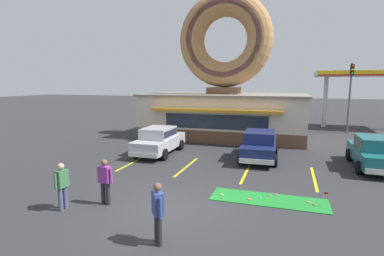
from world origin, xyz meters
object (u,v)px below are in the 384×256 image
(pedestrian_hooded_kid, at_px, (105,180))
(pedestrian_leather_jacket_man, at_px, (62,184))
(traffic_light_pole, at_px, (350,89))
(golf_ball, at_px, (260,198))
(putting_flag_pin, at_px, (325,196))
(pedestrian_blue_sweater_man, at_px, (158,210))
(trash_bin, at_px, (150,133))
(car_silver, at_px, (159,139))
(car_teal, at_px, (375,151))
(car_navy, at_px, (259,144))

(pedestrian_hooded_kid, bearing_deg, pedestrian_leather_jacket_man, -142.98)
(pedestrian_leather_jacket_man, xyz_separation_m, traffic_light_pole, (11.80, 19.93, 2.83))
(golf_ball, xyz_separation_m, putting_flag_pin, (2.14, -0.11, 0.39))
(pedestrian_blue_sweater_man, bearing_deg, trash_bin, 116.70)
(car_silver, xyz_separation_m, pedestrian_blue_sweater_man, (4.15, -9.32, 0.05))
(putting_flag_pin, bearing_deg, car_teal, 64.39)
(car_navy, distance_m, car_teal, 5.57)
(car_silver, relative_size, pedestrian_leather_jacket_man, 2.87)
(putting_flag_pin, relative_size, pedestrian_leather_jacket_man, 0.34)
(car_teal, bearing_deg, trash_bin, 165.30)
(trash_bin, height_order, traffic_light_pole, traffic_light_pole)
(car_silver, height_order, pedestrian_blue_sweater_man, pedestrian_blue_sweater_man)
(golf_ball, relative_size, pedestrian_hooded_kid, 0.03)
(golf_ball, height_order, trash_bin, trash_bin)
(pedestrian_hooded_kid, height_order, trash_bin, pedestrian_hooded_kid)
(golf_ball, relative_size, pedestrian_leather_jacket_man, 0.03)
(pedestrian_hooded_kid, height_order, traffic_light_pole, traffic_light_pole)
(pedestrian_blue_sweater_man, bearing_deg, car_silver, 114.02)
(traffic_light_pole, bearing_deg, car_silver, -136.02)
(golf_ball, bearing_deg, pedestrian_leather_jacket_man, -154.56)
(car_silver, bearing_deg, pedestrian_blue_sweater_man, -65.98)
(golf_ball, distance_m, pedestrian_blue_sweater_man, 4.63)
(car_navy, relative_size, trash_bin, 4.74)
(putting_flag_pin, height_order, pedestrian_hooded_kid, pedestrian_hooded_kid)
(car_silver, height_order, pedestrian_hooded_kid, pedestrian_hooded_kid)
(pedestrian_leather_jacket_man, distance_m, traffic_light_pole, 23.33)
(pedestrian_blue_sweater_man, xyz_separation_m, pedestrian_leather_jacket_man, (-3.92, 0.99, -0.05))
(car_teal, xyz_separation_m, car_silver, (-11.38, -0.39, 0.00))
(car_silver, height_order, traffic_light_pole, traffic_light_pole)
(car_silver, bearing_deg, car_teal, 1.97)
(pedestrian_blue_sweater_man, relative_size, traffic_light_pole, 0.29)
(golf_ball, distance_m, car_navy, 5.98)
(car_silver, bearing_deg, putting_flag_pin, -32.65)
(car_silver, relative_size, trash_bin, 4.70)
(car_teal, height_order, traffic_light_pole, traffic_light_pole)
(car_teal, distance_m, trash_bin, 14.43)
(pedestrian_leather_jacket_man, bearing_deg, trash_bin, 102.79)
(pedestrian_hooded_kid, bearing_deg, car_silver, 100.06)
(golf_ball, distance_m, putting_flag_pin, 2.17)
(car_navy, distance_m, trash_bin, 9.11)
(car_teal, height_order, pedestrian_hooded_kid, pedestrian_hooded_kid)
(car_silver, distance_m, pedestrian_leather_jacket_man, 8.33)
(pedestrian_blue_sweater_man, bearing_deg, pedestrian_leather_jacket_man, 165.76)
(car_navy, distance_m, traffic_light_pole, 13.03)
(putting_flag_pin, relative_size, pedestrian_hooded_kid, 0.34)
(putting_flag_pin, bearing_deg, car_silver, 147.35)
(car_silver, distance_m, trash_bin, 4.81)
(golf_ball, height_order, pedestrian_blue_sweater_man, pedestrian_blue_sweater_man)
(car_teal, distance_m, car_silver, 11.39)
(car_teal, relative_size, pedestrian_blue_sweater_man, 2.73)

